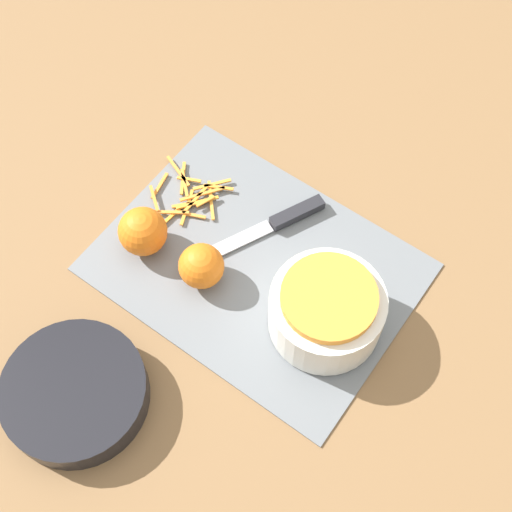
{
  "coord_description": "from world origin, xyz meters",
  "views": [
    {
      "loc": [
        -0.29,
        0.4,
        0.95
      ],
      "look_at": [
        0.0,
        0.0,
        0.04
      ],
      "focal_mm": 50.0,
      "sensor_mm": 36.0,
      "label": 1
    }
  ],
  "objects_px": {
    "bowl_speckled": "(327,310)",
    "bowl_dark": "(75,393)",
    "knife": "(282,218)",
    "orange_right": "(143,231)",
    "orange_left": "(201,266)"
  },
  "relations": [
    {
      "from": "bowl_speckled",
      "to": "bowl_dark",
      "type": "relative_size",
      "value": 0.82
    },
    {
      "from": "knife",
      "to": "orange_left",
      "type": "xyz_separation_m",
      "value": [
        0.04,
        0.15,
        0.03
      ]
    },
    {
      "from": "bowl_speckled",
      "to": "orange_right",
      "type": "height_order",
      "value": "bowl_speckled"
    },
    {
      "from": "bowl_dark",
      "to": "orange_right",
      "type": "height_order",
      "value": "orange_right"
    },
    {
      "from": "bowl_speckled",
      "to": "knife",
      "type": "bearing_deg",
      "value": -35.63
    },
    {
      "from": "bowl_speckled",
      "to": "knife",
      "type": "height_order",
      "value": "bowl_speckled"
    },
    {
      "from": "bowl_dark",
      "to": "knife",
      "type": "xyz_separation_m",
      "value": [
        -0.06,
        -0.39,
        -0.01
      ]
    },
    {
      "from": "bowl_speckled",
      "to": "bowl_dark",
      "type": "height_order",
      "value": "bowl_speckled"
    },
    {
      "from": "bowl_dark",
      "to": "orange_left",
      "type": "height_order",
      "value": "orange_left"
    },
    {
      "from": "knife",
      "to": "orange_right",
      "type": "distance_m",
      "value": 0.21
    },
    {
      "from": "orange_right",
      "to": "bowl_speckled",
      "type": "bearing_deg",
      "value": -170.3
    },
    {
      "from": "knife",
      "to": "orange_right",
      "type": "bearing_deg",
      "value": -17.48
    },
    {
      "from": "orange_right",
      "to": "orange_left",
      "type": "bearing_deg",
      "value": -176.6
    },
    {
      "from": "bowl_speckled",
      "to": "orange_left",
      "type": "height_order",
      "value": "bowl_speckled"
    },
    {
      "from": "bowl_dark",
      "to": "knife",
      "type": "relative_size",
      "value": 0.97
    }
  ]
}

